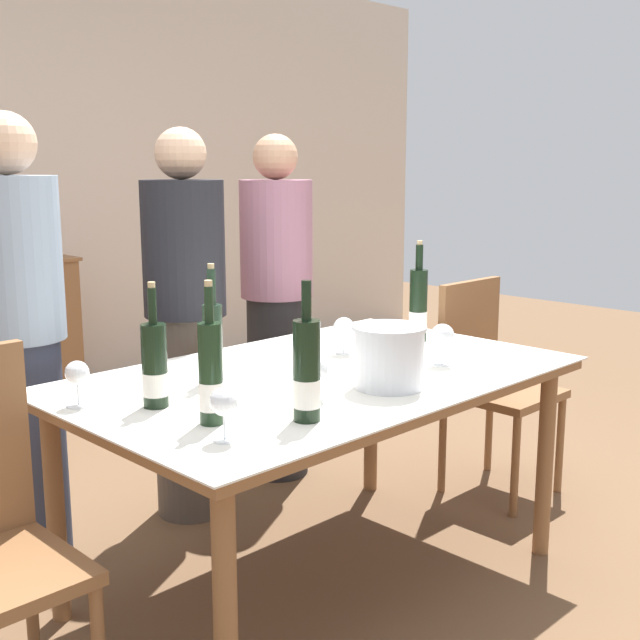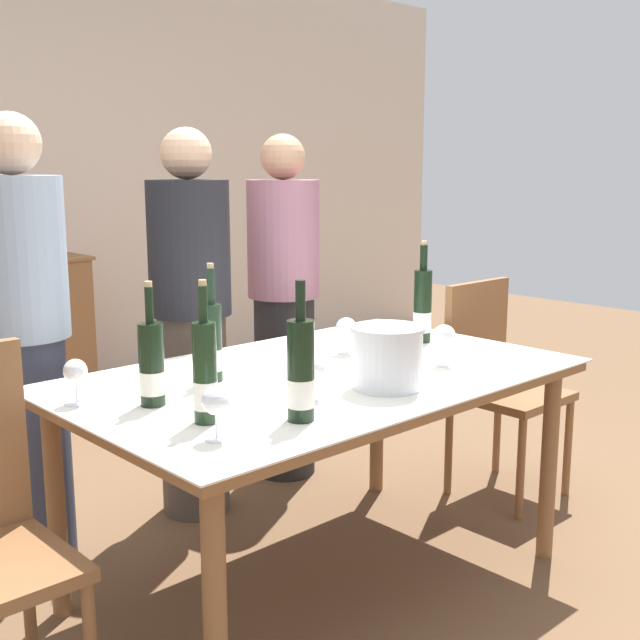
{
  "view_description": "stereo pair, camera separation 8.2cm",
  "coord_description": "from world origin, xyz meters",
  "px_view_note": "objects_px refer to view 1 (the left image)",
  "views": [
    {
      "loc": [
        -1.83,
        -1.83,
        1.44
      ],
      "look_at": [
        0.0,
        0.0,
        0.94
      ],
      "focal_mm": 45.0,
      "sensor_mm": 36.0,
      "label": 1
    },
    {
      "loc": [
        -1.77,
        -1.89,
        1.44
      ],
      "look_at": [
        0.0,
        0.0,
        0.94
      ],
      "focal_mm": 45.0,
      "sensor_mm": 36.0,
      "label": 2
    }
  ],
  "objects_px": {
    "wine_bottle_3": "(418,307)",
    "wine_glass_2": "(224,403)",
    "wine_glass_0": "(442,337)",
    "ice_bucket": "(389,355)",
    "person_guest_right": "(277,309)",
    "wine_bottle_0": "(213,343)",
    "wine_bottle_2": "(155,367)",
    "dining_table": "(320,393)",
    "person_guest_left": "(186,327)",
    "wine_bottle_1": "(307,373)",
    "wine_glass_3": "(77,375)",
    "wine_glass_1": "(316,370)",
    "person_host": "(19,348)",
    "chair_right_end": "(487,372)",
    "wine_glass_4": "(344,329)",
    "wine_bottle_4": "(211,376)"
  },
  "relations": [
    {
      "from": "dining_table",
      "to": "wine_glass_3",
      "type": "xyz_separation_m",
      "value": [
        -0.76,
        0.22,
        0.16
      ]
    },
    {
      "from": "wine_bottle_2",
      "to": "person_host",
      "type": "height_order",
      "value": "person_host"
    },
    {
      "from": "wine_glass_2",
      "to": "wine_glass_4",
      "type": "distance_m",
      "value": 1.01
    },
    {
      "from": "ice_bucket",
      "to": "person_guest_right",
      "type": "height_order",
      "value": "person_guest_right"
    },
    {
      "from": "wine_bottle_3",
      "to": "person_guest_right",
      "type": "distance_m",
      "value": 0.8
    },
    {
      "from": "dining_table",
      "to": "person_guest_right",
      "type": "relative_size",
      "value": 1.07
    },
    {
      "from": "wine_bottle_2",
      "to": "wine_bottle_3",
      "type": "distance_m",
      "value": 1.23
    },
    {
      "from": "wine_glass_0",
      "to": "wine_bottle_3",
      "type": "bearing_deg",
      "value": 50.6
    },
    {
      "from": "wine_bottle_3",
      "to": "wine_glass_2",
      "type": "relative_size",
      "value": 2.84
    },
    {
      "from": "wine_glass_0",
      "to": "wine_bottle_0",
      "type": "bearing_deg",
      "value": 150.88
    },
    {
      "from": "wine_glass_2",
      "to": "dining_table",
      "type": "bearing_deg",
      "value": 25.52
    },
    {
      "from": "dining_table",
      "to": "person_guest_right",
      "type": "bearing_deg",
      "value": 55.92
    },
    {
      "from": "wine_glass_0",
      "to": "wine_bottle_4",
      "type": "bearing_deg",
      "value": 177.1
    },
    {
      "from": "wine_glass_3",
      "to": "wine_glass_1",
      "type": "bearing_deg",
      "value": -39.57
    },
    {
      "from": "ice_bucket",
      "to": "wine_bottle_0",
      "type": "relative_size",
      "value": 0.6
    },
    {
      "from": "dining_table",
      "to": "wine_bottle_1",
      "type": "xyz_separation_m",
      "value": [
        -0.38,
        -0.33,
        0.2
      ]
    },
    {
      "from": "wine_bottle_3",
      "to": "wine_glass_4",
      "type": "bearing_deg",
      "value": 171.26
    },
    {
      "from": "wine_bottle_1",
      "to": "chair_right_end",
      "type": "relative_size",
      "value": 0.41
    },
    {
      "from": "wine_bottle_1",
      "to": "wine_glass_4",
      "type": "xyz_separation_m",
      "value": [
        0.64,
        0.47,
        -0.04
      ]
    },
    {
      "from": "person_host",
      "to": "person_guest_right",
      "type": "distance_m",
      "value": 1.24
    },
    {
      "from": "dining_table",
      "to": "wine_glass_2",
      "type": "height_order",
      "value": "wine_glass_2"
    },
    {
      "from": "wine_bottle_3",
      "to": "wine_glass_3",
      "type": "height_order",
      "value": "wine_bottle_3"
    },
    {
      "from": "dining_table",
      "to": "wine_glass_3",
      "type": "height_order",
      "value": "wine_glass_3"
    },
    {
      "from": "wine_bottle_0",
      "to": "chair_right_end",
      "type": "xyz_separation_m",
      "value": [
        1.46,
        -0.08,
        -0.35
      ]
    },
    {
      "from": "wine_bottle_1",
      "to": "wine_glass_2",
      "type": "distance_m",
      "value": 0.26
    },
    {
      "from": "wine_glass_4",
      "to": "wine_bottle_1",
      "type": "bearing_deg",
      "value": -143.81
    },
    {
      "from": "wine_bottle_1",
      "to": "person_guest_right",
      "type": "height_order",
      "value": "person_guest_right"
    },
    {
      "from": "wine_glass_0",
      "to": "person_guest_right",
      "type": "distance_m",
      "value": 1.12
    },
    {
      "from": "wine_glass_4",
      "to": "person_guest_right",
      "type": "relative_size",
      "value": 0.09
    },
    {
      "from": "wine_bottle_1",
      "to": "person_guest_left",
      "type": "xyz_separation_m",
      "value": [
        0.42,
        1.14,
        -0.1
      ]
    },
    {
      "from": "wine_bottle_0",
      "to": "wine_bottle_4",
      "type": "xyz_separation_m",
      "value": [
        -0.26,
        -0.34,
        0.01
      ]
    },
    {
      "from": "wine_bottle_4",
      "to": "wine_glass_3",
      "type": "xyz_separation_m",
      "value": [
        -0.17,
        0.4,
        -0.04
      ]
    },
    {
      "from": "wine_glass_2",
      "to": "wine_glass_3",
      "type": "height_order",
      "value": "wine_glass_2"
    },
    {
      "from": "wine_bottle_2",
      "to": "wine_bottle_3",
      "type": "height_order",
      "value": "wine_bottle_3"
    },
    {
      "from": "wine_bottle_3",
      "to": "wine_glass_2",
      "type": "distance_m",
      "value": 1.33
    },
    {
      "from": "wine_glass_1",
      "to": "wine_glass_4",
      "type": "height_order",
      "value": "wine_glass_4"
    },
    {
      "from": "wine_glass_0",
      "to": "wine_glass_2",
      "type": "bearing_deg",
      "value": -175.18
    },
    {
      "from": "ice_bucket",
      "to": "wine_glass_1",
      "type": "relative_size",
      "value": 1.73
    },
    {
      "from": "chair_right_end",
      "to": "wine_bottle_2",
      "type": "bearing_deg",
      "value": -179.22
    },
    {
      "from": "wine_bottle_3",
      "to": "wine_bottle_0",
      "type": "bearing_deg",
      "value": 174.91
    },
    {
      "from": "wine_bottle_1",
      "to": "wine_glass_1",
      "type": "xyz_separation_m",
      "value": [
        0.15,
        0.12,
        -0.04
      ]
    },
    {
      "from": "wine_bottle_4",
      "to": "person_guest_left",
      "type": "distance_m",
      "value": 1.16
    },
    {
      "from": "ice_bucket",
      "to": "person_guest_left",
      "type": "height_order",
      "value": "person_guest_left"
    },
    {
      "from": "person_host",
      "to": "person_guest_left",
      "type": "bearing_deg",
      "value": -3.32
    },
    {
      "from": "person_host",
      "to": "wine_glass_0",
      "type": "bearing_deg",
      "value": -46.35
    },
    {
      "from": "wine_bottle_2",
      "to": "wine_glass_3",
      "type": "height_order",
      "value": "wine_bottle_2"
    },
    {
      "from": "person_guest_left",
      "to": "wine_glass_0",
      "type": "bearing_deg",
      "value": -71.81
    },
    {
      "from": "wine_glass_0",
      "to": "person_guest_right",
      "type": "xyz_separation_m",
      "value": [
        0.22,
        1.1,
        -0.07
      ]
    },
    {
      "from": "wine_glass_4",
      "to": "chair_right_end",
      "type": "bearing_deg",
      "value": -3.19
    },
    {
      "from": "wine_bottle_2",
      "to": "wine_bottle_3",
      "type": "xyz_separation_m",
      "value": [
        1.22,
        0.02,
        0.02
      ]
    }
  ]
}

